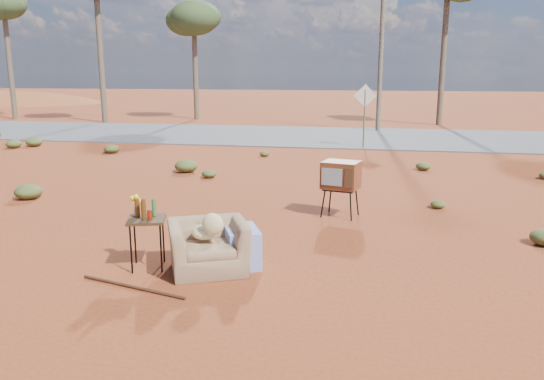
# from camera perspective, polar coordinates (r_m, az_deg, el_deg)

# --- Properties ---
(ground) EXTENTS (140.00, 140.00, 0.00)m
(ground) POSITION_cam_1_polar(r_m,az_deg,el_deg) (7.37, -4.46, -8.14)
(ground) COLOR #92381D
(ground) RESTS_ON ground
(highway) EXTENTS (140.00, 7.00, 0.04)m
(highway) POSITION_cam_1_polar(r_m,az_deg,el_deg) (21.87, 6.03, 5.76)
(highway) COLOR #565659
(highway) RESTS_ON ground
(armchair) EXTENTS (1.33, 1.19, 0.89)m
(armchair) POSITION_cam_1_polar(r_m,az_deg,el_deg) (7.14, -6.20, -5.31)
(armchair) COLOR #856548
(armchair) RESTS_ON ground
(tv_unit) EXTENTS (0.74, 0.65, 1.02)m
(tv_unit) POSITION_cam_1_polar(r_m,az_deg,el_deg) (9.68, 7.41, 1.52)
(tv_unit) COLOR black
(tv_unit) RESTS_ON ground
(side_table) EXTENTS (0.61, 0.61, 0.98)m
(side_table) POSITION_cam_1_polar(r_m,az_deg,el_deg) (7.30, -13.61, -2.74)
(side_table) COLOR #382814
(side_table) RESTS_ON ground
(rusty_bar) EXTENTS (1.52, 0.45, 0.04)m
(rusty_bar) POSITION_cam_1_polar(r_m,az_deg,el_deg) (6.84, -14.77, -10.03)
(rusty_bar) COLOR #462512
(rusty_bar) RESTS_ON ground
(road_sign) EXTENTS (0.78, 0.06, 2.19)m
(road_sign) POSITION_cam_1_polar(r_m,az_deg,el_deg) (18.67, 9.95, 9.04)
(road_sign) COLOR brown
(road_sign) RESTS_ON ground
(eucalyptus_far_left) EXTENTS (3.20, 3.20, 7.10)m
(eucalyptus_far_left) POSITION_cam_1_polar(r_m,az_deg,el_deg) (33.39, -26.89, 17.05)
(eucalyptus_far_left) COLOR brown
(eucalyptus_far_left) RESTS_ON ground
(eucalyptus_near_left) EXTENTS (3.20, 3.20, 6.60)m
(eucalyptus_near_left) POSITION_cam_1_polar(r_m,az_deg,el_deg) (30.42, -8.42, 17.86)
(eucalyptus_near_left) COLOR brown
(eucalyptus_near_left) RESTS_ON ground
(utility_pole_center) EXTENTS (1.40, 0.20, 8.00)m
(utility_pole_center) POSITION_cam_1_polar(r_m,az_deg,el_deg) (24.18, 11.73, 16.03)
(utility_pole_center) COLOR brown
(utility_pole_center) RESTS_ON ground
(scrub_patch) EXTENTS (17.49, 8.07, 0.33)m
(scrub_patch) POSITION_cam_1_polar(r_m,az_deg,el_deg) (11.63, -2.66, 0.36)
(scrub_patch) COLOR #4F5726
(scrub_patch) RESTS_ON ground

